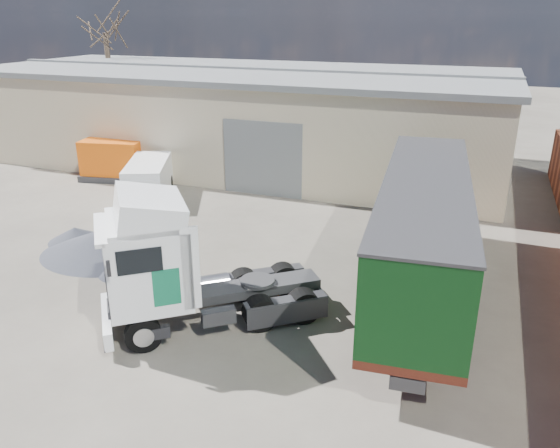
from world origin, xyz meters
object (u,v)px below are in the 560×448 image
(orange_skip, at_px, (115,162))
(box_trailer, at_px, (423,226))
(panel_van, at_px, (148,180))
(bare_tree, at_px, (104,19))
(tractor_unit, at_px, (177,270))

(orange_skip, bearing_deg, box_trailer, -35.23)
(panel_van, distance_m, orange_skip, 4.12)
(bare_tree, relative_size, orange_skip, 2.58)
(bare_tree, xyz_separation_m, orange_skip, (7.58, -10.20, -7.00))
(tractor_unit, xyz_separation_m, panel_van, (-7.27, 9.48, -0.82))
(panel_van, bearing_deg, box_trailer, -45.96)
(bare_tree, relative_size, tractor_unit, 1.57)
(tractor_unit, bearing_deg, box_trailer, 85.67)
(panel_van, height_order, orange_skip, orange_skip)
(bare_tree, relative_size, panel_van, 2.08)
(tractor_unit, xyz_separation_m, orange_skip, (-10.77, 11.65, -0.80))
(box_trailer, relative_size, orange_skip, 3.15)
(orange_skip, bearing_deg, bare_tree, 115.31)
(orange_skip, bearing_deg, tractor_unit, -58.54)
(bare_tree, height_order, panel_van, bare_tree)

